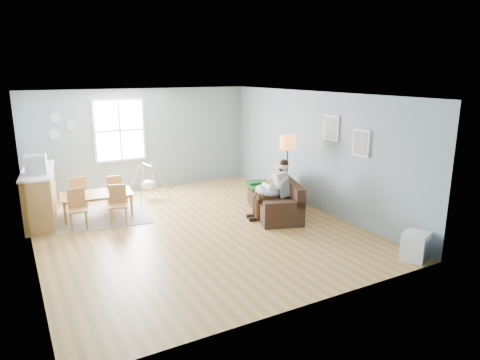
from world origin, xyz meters
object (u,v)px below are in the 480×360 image
storage_cube (415,246)px  monitor (36,164)px  father (274,187)px  chair_nw (78,192)px  counter (40,195)px  sofa (276,201)px  chair_ne (114,190)px  baby_swing (148,184)px  dining_table (98,205)px  chair_sw (77,207)px  floor_lamp (288,149)px  chair_se (118,202)px  toddler (271,183)px

storage_cube → monitor: bearing=138.3°
father → chair_nw: 4.46m
storage_cube → counter: bearing=135.9°
sofa → chair_ne: bearing=144.9°
sofa → baby_swing: baby_swing is taller
dining_table → father: bearing=-24.8°
father → monitor: monitor is taller
chair_sw → baby_swing: size_ratio=0.82×
floor_lamp → sofa: bearing=-164.0°
chair_se → floor_lamp: bearing=-15.3°
floor_lamp → chair_sw: (-4.41, 1.12, -0.99)m
storage_cube → baby_swing: bearing=116.9°
storage_cube → chair_nw: chair_nw is taller
monitor → floor_lamp: bearing=-17.0°
sofa → dining_table: size_ratio=1.43×
baby_swing → sofa: bearing=-49.0°
chair_ne → floor_lamp: bearing=-31.1°
floor_lamp → baby_swing: (-2.53, 2.41, -1.05)m
dining_table → counter: size_ratio=0.73×
chair_sw → chair_nw: size_ratio=0.98×
floor_lamp → chair_se: bearing=164.7°
dining_table → baby_swing: 1.62m
chair_se → monitor: size_ratio=1.82×
sofa → floor_lamp: bearing=16.0°
chair_nw → sofa: bearing=-30.6°
chair_se → baby_swing: bearing=52.6°
sofa → chair_se: chair_se is taller
dining_table → counter: (-1.10, 0.33, 0.31)m
chair_nw → counter: 0.85m
toddler → chair_se: 3.39m
dining_table → baby_swing: size_ratio=1.53×
chair_ne → chair_nw: bearing=171.2°
storage_cube → counter: size_ratio=0.26×
toddler → storage_cube: bearing=-78.1°
sofa → toddler: (-0.01, 0.20, 0.39)m
father → storage_cube: size_ratio=2.38×
monitor → baby_swing: bearing=18.9°
toddler → chair_ne: 3.68m
dining_table → monitor: monitor is taller
dining_table → chair_sw: (-0.48, -0.48, 0.18)m
chair_se → counter: (-1.41, 0.93, 0.12)m
chair_sw → sofa: bearing=-16.6°
chair_ne → dining_table: bearing=-135.2°
father → counter: size_ratio=0.62×
chair_ne → sofa: bearing=-35.1°
sofa → dining_table: bearing=154.7°
chair_nw → baby_swing: size_ratio=0.83×
dining_table → monitor: 1.55m
counter → dining_table: bearing=-16.7°
dining_table → baby_swing: (1.40, 0.81, 0.13)m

